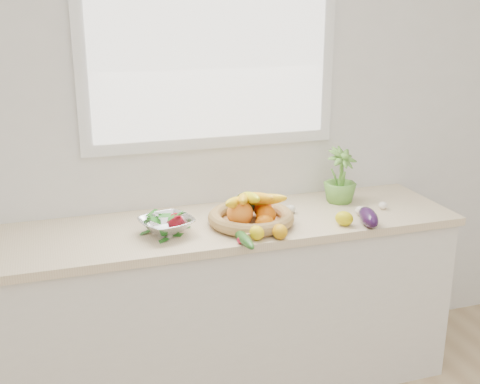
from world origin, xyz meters
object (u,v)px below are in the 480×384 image
object	(u,v)px
apple	(176,221)
potted_herb	(340,177)
cucumber	(244,238)
fruit_basket	(250,213)
colander_with_spinach	(166,221)
eggplant	(368,217)

from	to	relation	value
apple	potted_herb	world-z (taller)	potted_herb
cucumber	fruit_basket	size ratio (longest dim) A/B	0.59
potted_herb	fruit_basket	size ratio (longest dim) A/B	0.74
cucumber	fruit_basket	bearing A→B (deg)	63.74
cucumber	colander_with_spinach	bearing A→B (deg)	144.89
cucumber	fruit_basket	world-z (taller)	fruit_basket
apple	fruit_basket	xyz separation A→B (m)	(0.35, -0.06, 0.02)
apple	fruit_basket	size ratio (longest dim) A/B	0.18
fruit_basket	potted_herb	bearing A→B (deg)	17.66
cucumber	apple	bearing A→B (deg)	132.38
potted_herb	colander_with_spinach	bearing A→B (deg)	-169.49
eggplant	potted_herb	size ratio (longest dim) A/B	0.65
fruit_basket	eggplant	bearing A→B (deg)	-18.98
apple	fruit_basket	distance (m)	0.35
eggplant	potted_herb	xyz separation A→B (m)	(0.03, 0.36, 0.09)
fruit_basket	colander_with_spinach	size ratio (longest dim) A/B	1.39
apple	eggplant	xyz separation A→B (m)	(0.87, -0.24, 0.00)
cucumber	eggplant	bearing A→B (deg)	2.66
eggplant	colander_with_spinach	size ratio (longest dim) A/B	0.67
apple	cucumber	xyz separation A→B (m)	(0.24, -0.27, -0.02)
cucumber	potted_herb	distance (m)	0.77
cucumber	potted_herb	bearing A→B (deg)	30.40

